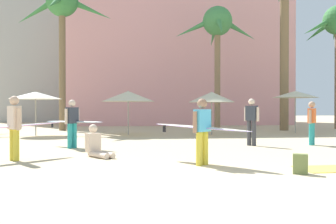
{
  "coord_description": "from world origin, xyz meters",
  "views": [
    {
      "loc": [
        -1.94,
        -5.69,
        1.38
      ],
      "look_at": [
        -0.47,
        5.96,
        1.26
      ],
      "focal_mm": 40.34,
      "sensor_mm": 36.0,
      "label": 1
    }
  ],
  "objects_px": {
    "palm_tree_right": "(217,28)",
    "backpack": "(300,164)",
    "person_mid_right": "(15,125)",
    "person_near_right": "(252,120)",
    "person_near_left": "(73,122)",
    "cafe_umbrella_2": "(36,95)",
    "person_mid_center": "(97,146)",
    "beach_towel": "(335,169)",
    "palm_tree_far_left": "(62,10)",
    "person_mid_left": "(201,128)",
    "cafe_umbrella_1": "(295,94)",
    "cafe_umbrella_3": "(212,97)",
    "cafe_umbrella_0": "(128,96)",
    "person_far_right": "(312,121)"
  },
  "relations": [
    {
      "from": "palm_tree_right",
      "to": "beach_towel",
      "type": "relative_size",
      "value": 4.94
    },
    {
      "from": "beach_towel",
      "to": "person_mid_right",
      "type": "bearing_deg",
      "value": 162.36
    },
    {
      "from": "cafe_umbrella_2",
      "to": "person_far_right",
      "type": "bearing_deg",
      "value": -29.29
    },
    {
      "from": "cafe_umbrella_0",
      "to": "person_mid_center",
      "type": "relative_size",
      "value": 2.66
    },
    {
      "from": "cafe_umbrella_0",
      "to": "beach_towel",
      "type": "height_order",
      "value": "cafe_umbrella_0"
    },
    {
      "from": "person_mid_left",
      "to": "person_mid_center",
      "type": "xyz_separation_m",
      "value": [
        -2.63,
        1.81,
        -0.58
      ]
    },
    {
      "from": "palm_tree_far_left",
      "to": "person_near_right",
      "type": "height_order",
      "value": "palm_tree_far_left"
    },
    {
      "from": "person_near_right",
      "to": "cafe_umbrella_3",
      "type": "bearing_deg",
      "value": -130.39
    },
    {
      "from": "cafe_umbrella_2",
      "to": "person_mid_center",
      "type": "distance_m",
      "value": 9.61
    },
    {
      "from": "person_mid_center",
      "to": "cafe_umbrella_2",
      "type": "bearing_deg",
      "value": 167.03
    },
    {
      "from": "person_far_right",
      "to": "palm_tree_far_left",
      "type": "bearing_deg",
      "value": 176.53
    },
    {
      "from": "person_near_left",
      "to": "person_mid_right",
      "type": "distance_m",
      "value": 3.21
    },
    {
      "from": "person_mid_right",
      "to": "person_near_right",
      "type": "height_order",
      "value": "person_near_right"
    },
    {
      "from": "person_mid_right",
      "to": "person_mid_center",
      "type": "distance_m",
      "value": 2.22
    },
    {
      "from": "cafe_umbrella_0",
      "to": "palm_tree_far_left",
      "type": "bearing_deg",
      "value": 131.53
    },
    {
      "from": "cafe_umbrella_0",
      "to": "person_near_left",
      "type": "height_order",
      "value": "cafe_umbrella_0"
    },
    {
      "from": "backpack",
      "to": "person_near_left",
      "type": "bearing_deg",
      "value": 69.38
    },
    {
      "from": "person_near_left",
      "to": "person_mid_right",
      "type": "relative_size",
      "value": 1.09
    },
    {
      "from": "palm_tree_right",
      "to": "cafe_umbrella_1",
      "type": "relative_size",
      "value": 3.33
    },
    {
      "from": "cafe_umbrella_1",
      "to": "cafe_umbrella_2",
      "type": "height_order",
      "value": "cafe_umbrella_1"
    },
    {
      "from": "cafe_umbrella_3",
      "to": "person_near_right",
      "type": "height_order",
      "value": "cafe_umbrella_3"
    },
    {
      "from": "palm_tree_right",
      "to": "person_near_right",
      "type": "distance_m",
      "value": 12.77
    },
    {
      "from": "person_far_right",
      "to": "cafe_umbrella_0",
      "type": "bearing_deg",
      "value": 178.75
    },
    {
      "from": "cafe_umbrella_3",
      "to": "person_far_right",
      "type": "xyz_separation_m",
      "value": [
        2.39,
        -5.84,
        -1.06
      ]
    },
    {
      "from": "person_near_right",
      "to": "beach_towel",
      "type": "bearing_deg",
      "value": 49.15
    },
    {
      "from": "cafe_umbrella_3",
      "to": "person_near_left",
      "type": "distance_m",
      "value": 8.6
    },
    {
      "from": "palm_tree_far_left",
      "to": "beach_towel",
      "type": "bearing_deg",
      "value": -62.28
    },
    {
      "from": "palm_tree_right",
      "to": "cafe_umbrella_1",
      "type": "height_order",
      "value": "palm_tree_right"
    },
    {
      "from": "cafe_umbrella_0",
      "to": "person_mid_right",
      "type": "relative_size",
      "value": 1.26
    },
    {
      "from": "palm_tree_far_left",
      "to": "cafe_umbrella_3",
      "type": "xyz_separation_m",
      "value": [
        8.27,
        -4.86,
        -5.48
      ]
    },
    {
      "from": "cafe_umbrella_3",
      "to": "person_mid_right",
      "type": "relative_size",
      "value": 1.12
    },
    {
      "from": "cafe_umbrella_1",
      "to": "person_near_left",
      "type": "height_order",
      "value": "cafe_umbrella_1"
    },
    {
      "from": "cafe_umbrella_3",
      "to": "backpack",
      "type": "bearing_deg",
      "value": -94.71
    },
    {
      "from": "palm_tree_far_left",
      "to": "person_near_right",
      "type": "distance_m",
      "value": 14.99
    },
    {
      "from": "beach_towel",
      "to": "person_mid_right",
      "type": "distance_m",
      "value": 8.01
    },
    {
      "from": "palm_tree_right",
      "to": "backpack",
      "type": "relative_size",
      "value": 19.48
    },
    {
      "from": "person_mid_right",
      "to": "cafe_umbrella_0",
      "type": "bearing_deg",
      "value": 32.73
    },
    {
      "from": "beach_towel",
      "to": "person_near_left",
      "type": "relative_size",
      "value": 0.7
    },
    {
      "from": "person_near_left",
      "to": "beach_towel",
      "type": "bearing_deg",
      "value": 4.4
    },
    {
      "from": "person_mid_center",
      "to": "person_far_right",
      "type": "bearing_deg",
      "value": 72.34
    },
    {
      "from": "person_mid_left",
      "to": "cafe_umbrella_3",
      "type": "bearing_deg",
      "value": 129.05
    },
    {
      "from": "beach_towel",
      "to": "person_near_right",
      "type": "bearing_deg",
      "value": 90.41
    },
    {
      "from": "cafe_umbrella_3",
      "to": "person_far_right",
      "type": "distance_m",
      "value": 6.4
    },
    {
      "from": "cafe_umbrella_0",
      "to": "cafe_umbrella_1",
      "type": "distance_m",
      "value": 9.15
    },
    {
      "from": "person_near_left",
      "to": "person_mid_left",
      "type": "bearing_deg",
      "value": -6.14
    },
    {
      "from": "beach_towel",
      "to": "person_mid_center",
      "type": "xyz_separation_m",
      "value": [
        -5.5,
        2.86,
        0.3
      ]
    },
    {
      "from": "cafe_umbrella_1",
      "to": "backpack",
      "type": "relative_size",
      "value": 5.85
    },
    {
      "from": "palm_tree_far_left",
      "to": "person_near_right",
      "type": "bearing_deg",
      "value": -51.78
    },
    {
      "from": "person_mid_right",
      "to": "person_mid_center",
      "type": "xyz_separation_m",
      "value": [
        2.09,
        0.45,
        -0.61
      ]
    },
    {
      "from": "palm_tree_far_left",
      "to": "person_mid_left",
      "type": "bearing_deg",
      "value": -69.68
    }
  ]
}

